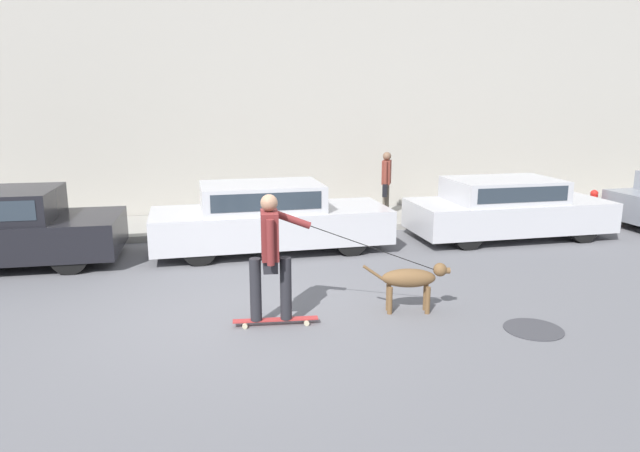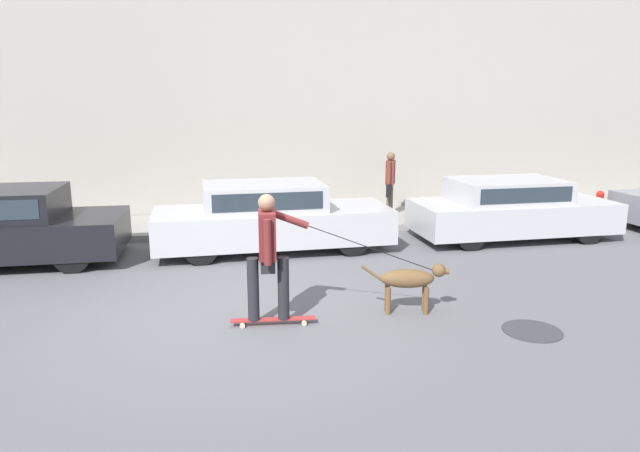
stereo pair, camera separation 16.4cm
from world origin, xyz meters
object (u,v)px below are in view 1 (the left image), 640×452
skateboarder (271,252)px  fire_hydrant (593,206)px  parked_car_2 (507,209)px  dog (412,279)px  parked_car_1 (269,218)px  pedestrian_with_bag (386,181)px  parked_car_0 (2,229)px

skateboarder → fire_hydrant: (8.31, 4.68, -0.58)m
parked_car_2 → dog: 5.14m
parked_car_1 → parked_car_2: bearing=-1.4°
skateboarder → pedestrian_with_bag: skateboarder is taller
parked_car_1 → dog: bearing=-68.9°
parked_car_0 → dog: (6.30, -3.70, -0.19)m
parked_car_2 → fire_hydrant: (2.79, 0.90, -0.20)m
parked_car_2 → dog: (-3.56, -3.70, -0.15)m
dog → pedestrian_with_bag: bearing=86.0°
parked_car_2 → parked_car_1: bearing=179.4°
skateboarder → parked_car_1: bearing=88.6°
parked_car_0 → pedestrian_with_bag: 8.18m
skateboarder → pedestrian_with_bag: size_ratio=1.87×
dog → pedestrian_with_bag: 6.10m
parked_car_2 → dog: bearing=-134.5°
parked_car_2 → skateboarder: bearing=-146.3°
parked_car_0 → skateboarder: (4.34, -3.78, 0.33)m
parked_car_1 → fire_hydrant: size_ratio=5.74×
parked_car_1 → skateboarder: skateboarder is taller
parked_car_1 → parked_car_2: (5.10, 0.00, -0.02)m
dog → pedestrian_with_bag: (1.58, 5.87, 0.50)m
parked_car_0 → parked_car_2: bearing=1.0°
parked_car_2 → fire_hydrant: 2.94m
dog → skateboarder: size_ratio=0.42×
skateboarder → fire_hydrant: 9.56m
skateboarder → fire_hydrant: size_ratio=3.58×
parked_car_0 → pedestrian_with_bag: pedestrian_with_bag is taller
dog → parked_car_0: bearing=160.6°
pedestrian_with_bag → parked_car_2: bearing=156.8°
parked_car_2 → parked_car_0: bearing=179.3°
dog → parked_car_1: bearing=123.5°
parked_car_0 → skateboarder: skateboarder is taller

